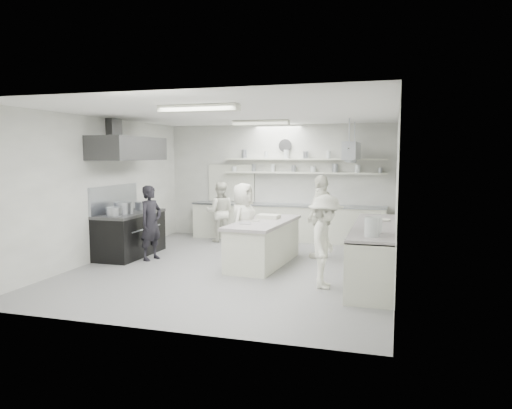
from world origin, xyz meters
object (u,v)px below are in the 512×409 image
(stove, at_px, (130,235))
(right_counter, at_px, (374,254))
(back_counter, at_px, (286,223))
(cook_stove, at_px, (151,223))
(cook_back, at_px, (220,212))
(prep_island, at_px, (264,244))

(stove, xyz_separation_m, right_counter, (5.25, -0.60, 0.02))
(stove, relative_size, back_counter, 0.36)
(stove, xyz_separation_m, cook_stove, (0.65, -0.25, 0.34))
(right_counter, xyz_separation_m, cook_back, (-3.94, 2.75, 0.30))
(stove, distance_m, right_counter, 5.28)
(stove, relative_size, right_counter, 0.55)
(stove, height_order, cook_stove, cook_stove)
(back_counter, distance_m, cook_back, 1.75)
(prep_island, distance_m, cook_stove, 2.43)
(prep_island, bearing_deg, cook_stove, -168.83)
(stove, bearing_deg, prep_island, 0.73)
(cook_stove, bearing_deg, cook_back, -0.23)
(prep_island, height_order, cook_back, cook_back)
(back_counter, height_order, prep_island, back_counter)
(stove, xyz_separation_m, back_counter, (2.90, 2.80, 0.01))
(prep_island, bearing_deg, right_counter, -11.74)
(cook_back, bearing_deg, back_counter, -175.35)
(right_counter, height_order, prep_island, right_counter)
(right_counter, height_order, cook_back, cook_back)
(back_counter, xyz_separation_m, cook_back, (-1.59, -0.65, 0.31))
(cook_back, bearing_deg, prep_island, 111.96)
(back_counter, relative_size, cook_stove, 3.17)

